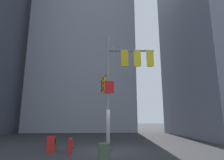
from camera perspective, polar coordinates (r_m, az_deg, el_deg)
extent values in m
plane|color=#2D2D30|center=(12.10, -1.24, -21.22)|extent=(120.00, 120.00, 0.00)
cube|color=#9399A3|center=(36.73, -7.95, 9.02)|extent=(16.17, 16.17, 29.93)
cylinder|color=gray|center=(12.08, -1.16, -3.05)|extent=(0.24, 0.24, 7.63)
cylinder|color=#595B5E|center=(12.09, -1.24, -20.85)|extent=(0.43, 0.43, 0.16)
cylinder|color=gray|center=(12.88, 5.97, 9.06)|extent=(3.14, 0.28, 0.13)
cylinder|color=gray|center=(13.48, -1.94, 1.22)|extent=(0.39, 2.42, 0.13)
cube|color=gold|center=(12.45, 3.97, 6.83)|extent=(0.48, 0.05, 1.14)
cube|color=gold|center=(12.63, 3.90, 6.56)|extent=(0.36, 0.36, 1.00)
cylinder|color=#360605|center=(12.93, 3.80, 7.75)|extent=(0.20, 0.07, 0.20)
cube|color=black|center=(12.98, 3.79, 8.24)|extent=(0.22, 0.08, 0.02)
cylinder|color=yellow|center=(12.82, 3.82, 6.28)|extent=(0.20, 0.07, 0.20)
cube|color=black|center=(12.86, 3.81, 6.78)|extent=(0.22, 0.08, 0.02)
cylinder|color=#06311C|center=(12.71, 3.84, 4.78)|extent=(0.20, 0.07, 0.20)
cube|color=black|center=(12.75, 3.83, 5.29)|extent=(0.22, 0.08, 0.02)
cube|color=yellow|center=(12.55, 7.92, 6.76)|extent=(0.48, 0.05, 1.14)
cube|color=yellow|center=(12.73, 7.78, 6.49)|extent=(0.36, 0.36, 1.00)
cylinder|color=#360605|center=(13.03, 7.61, 7.67)|extent=(0.20, 0.07, 0.20)
cube|color=black|center=(13.08, 7.59, 8.16)|extent=(0.22, 0.08, 0.02)
cylinder|color=yellow|center=(12.92, 7.65, 6.21)|extent=(0.20, 0.07, 0.20)
cube|color=black|center=(12.96, 7.63, 6.71)|extent=(0.22, 0.08, 0.02)
cylinder|color=#06311C|center=(12.82, 7.69, 4.72)|extent=(0.20, 0.07, 0.20)
cube|color=black|center=(12.86, 7.67, 5.23)|extent=(0.22, 0.08, 0.02)
cube|color=yellow|center=(12.72, 11.78, 6.65)|extent=(0.48, 0.05, 1.14)
cube|color=yellow|center=(12.89, 11.59, 6.39)|extent=(0.36, 0.36, 1.00)
cylinder|color=#360605|center=(13.19, 11.34, 7.57)|extent=(0.20, 0.07, 0.20)
cube|color=black|center=(13.23, 11.31, 8.05)|extent=(0.22, 0.08, 0.02)
cylinder|color=#3C2C06|center=(13.08, 11.40, 6.12)|extent=(0.20, 0.07, 0.20)
cube|color=black|center=(13.12, 11.37, 6.61)|extent=(0.22, 0.08, 0.02)
cylinder|color=#19C672|center=(12.98, 11.46, 4.65)|extent=(0.20, 0.07, 0.20)
cube|color=black|center=(13.02, 11.44, 5.15)|extent=(0.22, 0.08, 0.02)
cube|color=gold|center=(13.38, -1.15, -1.31)|extent=(0.08, 0.48, 1.14)
cube|color=gold|center=(13.36, -1.96, -1.29)|extent=(0.37, 0.37, 1.00)
cylinder|color=red|center=(13.40, -2.79, 0.21)|extent=(0.08, 0.21, 0.20)
cube|color=black|center=(13.42, -2.81, 0.72)|extent=(0.10, 0.23, 0.02)
cylinder|color=#3C2C06|center=(13.33, -2.81, -1.26)|extent=(0.08, 0.21, 0.20)
cube|color=black|center=(13.35, -2.83, -0.75)|extent=(0.10, 0.23, 0.02)
cylinder|color=#06311C|center=(13.27, -2.82, -2.74)|extent=(0.08, 0.21, 0.20)
cube|color=black|center=(13.29, -2.84, -2.23)|extent=(0.10, 0.23, 0.02)
cube|color=gold|center=(14.33, -1.75, -2.01)|extent=(0.08, 0.48, 1.14)
cube|color=gold|center=(14.30, -2.51, -1.98)|extent=(0.37, 0.37, 1.00)
cylinder|color=red|center=(14.34, -3.29, -0.58)|extent=(0.08, 0.21, 0.20)
cube|color=black|center=(14.36, -3.31, -0.11)|extent=(0.10, 0.23, 0.02)
cylinder|color=#3C2C06|center=(14.28, -3.30, -1.96)|extent=(0.08, 0.21, 0.20)
cube|color=black|center=(14.30, -3.32, -1.48)|extent=(0.10, 0.23, 0.02)
cylinder|color=#06311C|center=(14.22, -3.32, -3.35)|extent=(0.08, 0.21, 0.20)
cube|color=black|center=(14.24, -3.34, -2.87)|extent=(0.10, 0.23, 0.02)
cube|color=white|center=(12.76, 0.48, 9.22)|extent=(0.16, 1.16, 0.28)
cube|color=#19479E|center=(12.76, 0.48, 9.22)|extent=(0.16, 1.12, 0.24)
cube|color=red|center=(11.89, -0.85, -2.18)|extent=(0.63, 0.17, 0.80)
cube|color=white|center=(11.89, -0.85, -2.18)|extent=(0.59, 0.15, 0.76)
cylinder|color=red|center=(11.16, -12.87, -19.82)|extent=(0.22, 0.22, 0.74)
sphere|color=red|center=(11.11, -12.76, -17.62)|extent=(0.23, 0.23, 0.23)
cylinder|color=red|center=(11.13, -11.99, -19.68)|extent=(0.10, 0.09, 0.09)
cube|color=red|center=(12.09, -18.40, -18.43)|extent=(0.44, 0.36, 0.93)
cube|color=black|center=(12.01, -17.24, -17.65)|extent=(0.01, 0.29, 0.34)
cylinder|color=#3F593F|center=(8.64, -2.53, -22.00)|extent=(0.51, 0.51, 0.90)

